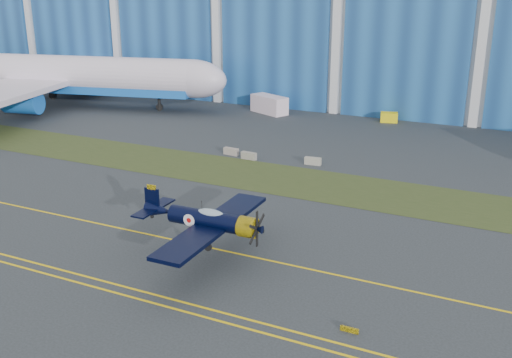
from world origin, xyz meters
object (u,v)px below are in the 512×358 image
at_px(shipping_container, 269,104).
at_px(tug, 389,117).
at_px(jetliner, 47,33).
at_px(warbird, 206,219).

bearing_deg(shipping_container, tug, 31.23).
height_order(jetliner, shipping_container, jetliner).
distance_m(jetliner, shipping_container, 39.85).
relative_size(jetliner, shipping_container, 12.43).
relative_size(warbird, tug, 5.54).
bearing_deg(jetliner, shipping_container, 3.51).
bearing_deg(shipping_container, jetliner, -138.99).
xyz_separation_m(jetliner, tug, (56.31, 12.89, -11.69)).
relative_size(warbird, shipping_container, 2.14).
relative_size(warbird, jetliner, 0.17).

